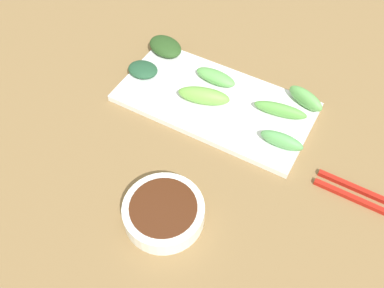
{
  "coord_description": "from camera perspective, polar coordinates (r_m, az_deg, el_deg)",
  "views": [
    {
      "loc": [
        -0.38,
        -0.2,
        0.58
      ],
      "look_at": [
        -0.02,
        0.0,
        0.05
      ],
      "focal_mm": 39.29,
      "sensor_mm": 36.0,
      "label": 1
    }
  ],
  "objects": [
    {
      "name": "tabletop",
      "position": [
        0.71,
        0.98,
        -0.65
      ],
      "size": [
        2.1,
        2.1,
        0.02
      ],
      "primitive_type": "cube",
      "color": "olive",
      "rests_on": "ground"
    },
    {
      "name": "serving_plate",
      "position": [
        0.76,
        3.1,
        5.73
      ],
      "size": [
        0.17,
        0.34,
        0.01
      ],
      "primitive_type": "cube",
      "color": "white",
      "rests_on": "tabletop"
    },
    {
      "name": "broccoli_stalk_1",
      "position": [
        0.74,
        11.88,
        4.54
      ],
      "size": [
        0.03,
        0.09,
        0.02
      ],
      "primitive_type": "ellipsoid",
      "rotation": [
        0.0,
        0.0,
        0.16
      ],
      "color": "#5DA346",
      "rests_on": "serving_plate"
    },
    {
      "name": "broccoli_stalk_4",
      "position": [
        0.76,
        15.16,
        5.99
      ],
      "size": [
        0.05,
        0.07,
        0.03
      ],
      "primitive_type": "ellipsoid",
      "rotation": [
        0.0,
        0.0,
        -0.35
      ],
      "color": "#65AE56",
      "rests_on": "serving_plate"
    },
    {
      "name": "broccoli_stalk_5",
      "position": [
        0.74,
        1.61,
        6.56
      ],
      "size": [
        0.05,
        0.1,
        0.03
      ],
      "primitive_type": "ellipsoid",
      "rotation": [
        0.0,
        0.0,
        0.28
      ],
      "color": "#72B448",
      "rests_on": "serving_plate"
    },
    {
      "name": "sauce_bowl",
      "position": [
        0.62,
        -3.86,
        -9.16
      ],
      "size": [
        0.12,
        0.12,
        0.03
      ],
      "color": "white",
      "rests_on": "tabletop"
    },
    {
      "name": "broccoli_stalk_3",
      "position": [
        0.69,
        12.07,
        0.47
      ],
      "size": [
        0.02,
        0.07,
        0.03
      ],
      "primitive_type": "ellipsoid",
      "rotation": [
        0.0,
        0.0,
        0.04
      ],
      "color": "#5BA759",
      "rests_on": "serving_plate"
    },
    {
      "name": "broccoli_stalk_2",
      "position": [
        0.78,
        3.23,
        9.06
      ],
      "size": [
        0.03,
        0.08,
        0.02
      ],
      "primitive_type": "ellipsoid",
      "rotation": [
        0.0,
        0.0,
        -0.03
      ],
      "color": "#64AE55",
      "rests_on": "serving_plate"
    },
    {
      "name": "broccoli_leafy_6",
      "position": [
        0.8,
        -6.68,
        10.01
      ],
      "size": [
        0.05,
        0.06,
        0.02
      ],
      "primitive_type": "ellipsoid",
      "rotation": [
        0.0,
        0.0,
        0.1
      ],
      "color": "#234E31",
      "rests_on": "serving_plate"
    },
    {
      "name": "broccoli_leafy_0",
      "position": [
        0.84,
        -3.64,
        13.09
      ],
      "size": [
        0.07,
        0.09,
        0.02
      ],
      "primitive_type": "ellipsoid",
      "rotation": [
        0.0,
        0.0,
        -0.3
      ],
      "color": "#294B1F",
      "rests_on": "serving_plate"
    }
  ]
}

